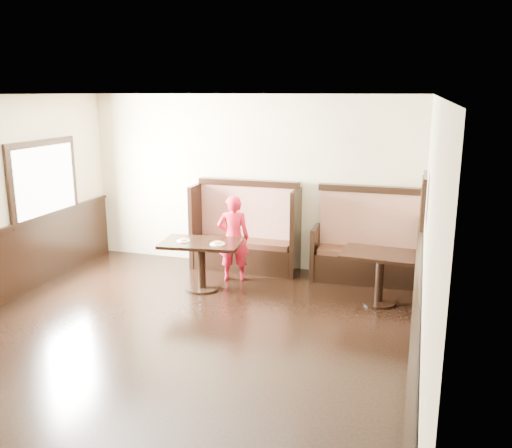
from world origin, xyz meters
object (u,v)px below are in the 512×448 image
at_px(booth_main, 246,237).
at_px(table_neighbor, 380,266).
at_px(table_main, 201,253).
at_px(booth_neighbor, 367,250).
at_px(child, 233,238).

height_order(booth_main, table_neighbor, booth_main).
bearing_deg(table_main, table_neighbor, -2.35).
bearing_deg(booth_main, booth_neighbor, -0.05).
xyz_separation_m(table_main, child, (0.31, 0.53, 0.11)).
bearing_deg(booth_neighbor, child, -162.88).
height_order(table_neighbor, child, child).
xyz_separation_m(booth_neighbor, table_main, (-2.26, -1.13, 0.08)).
bearing_deg(table_neighbor, booth_main, 161.23).
distance_m(table_neighbor, child, 2.25).
bearing_deg(table_main, booth_main, 67.42).
distance_m(booth_main, booth_neighbor, 1.95).
bearing_deg(booth_neighbor, booth_main, 179.95).
height_order(table_main, table_neighbor, table_main).
distance_m(booth_neighbor, table_main, 2.53).
relative_size(booth_main, table_main, 1.44).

